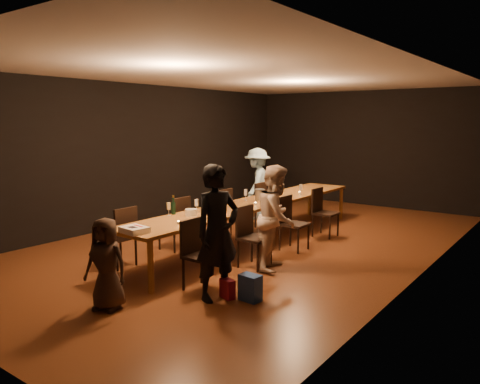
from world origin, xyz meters
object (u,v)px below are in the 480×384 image
Objects in this scene: chair_right_1 at (255,237)px; chair_left_2 at (218,212)px; plate_stack at (191,212)px; ice_bucket at (260,195)px; chair_right_0 at (203,255)px; chair_left_0 at (118,236)px; woman_tan at (277,217)px; man_blue at (257,184)px; child at (106,264)px; chair_left_1 at (174,223)px; birthday_cake at (134,230)px; table at (254,205)px; chair_right_2 at (294,223)px; champagne_bottle at (173,205)px; chair_left_3 at (253,204)px; chair_right_3 at (326,213)px; woman_birthday at (217,233)px.

chair_left_2 is (-1.70, 1.20, 0.00)m from chair_right_1.
ice_bucket reaches higher than plate_stack.
plate_stack is (-0.94, 0.81, 0.34)m from chair_right_0.
woman_tan is (2.00, 1.34, 0.32)m from chair_left_0.
man_blue is at bearing 20.87° from woman_tan.
man_blue reaches higher than chair_right_0.
child is at bearing -161.20° from chair_left_2.
child reaches higher than chair_right_0.
chair_right_0 is 0.59× the size of woman_tan.
chair_left_1 is 2.65m from child.
plate_stack is (-1.24, -0.53, 0.02)m from woman_tan.
chair_right_0 is 0.96m from birthday_cake.
plate_stack is (-0.16, 1.28, 0.01)m from birthday_cake.
ice_bucket is (-0.03, 0.24, 0.15)m from table.
birthday_cake is (-1.07, -1.81, 0.00)m from woman_tan.
chair_left_1 is at bearing -125.22° from chair_right_0.
plate_stack is at bearing -43.40° from chair_left_0.
child is at bearing -22.88° from chair_right_0.
table is at bearing 29.20° from woman_tan.
chair_right_0 is 1.41m from woman_tan.
chair_right_2 is 1.00× the size of chair_left_0.
chair_left_2 is 1.79m from champagne_bottle.
chair_left_2 is 1.80m from plate_stack.
plate_stack is at bearing 95.16° from woman_tan.
woman_tan reaches higher than chair_left_0.
chair_right_1 is 1.00× the size of chair_right_2.
chair_left_3 is 0.84× the size of child.
chair_left_2 reaches higher than table.
chair_left_3 is (-1.70, 0.00, 0.00)m from chair_right_3.
woman_birthday is (2.06, -1.33, 0.38)m from chair_left_1.
woman_tan reaches higher than chair_right_3.
chair_right_3 is 1.00× the size of chair_left_3.
child is at bearing -152.81° from chair_left_1.
man_blue reaches higher than plate_stack.
woman_tan is (2.00, -1.06, 0.32)m from chair_left_2.
ice_bucket reaches higher than birthday_cake.
man_blue is (-1.15, 1.78, 0.11)m from table.
man_blue is at bearing 27.26° from chair_left_3.
chair_right_3 and chair_left_2 have the same top height.
woman_birthday reaches higher than chair_right_3.
man_blue is (-0.30, 2.98, 0.34)m from chair_left_1.
plate_stack is (-1.30, 0.93, -0.04)m from woman_birthday.
chair_right_0 is at bearing 6.63° from man_blue.
chair_right_3 is 0.55× the size of woman_birthday.
chair_right_1 is (0.85, -1.20, -0.24)m from table.
chair_right_0 is 3.98m from chair_left_3.
chair_left_3 is at bearing 0.00° from chair_left_1.
chair_right_1 is 0.59× the size of woman_tan.
chair_right_0 is 2.40m from chair_right_2.
chair_left_3 is 3.04m from woman_tan.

